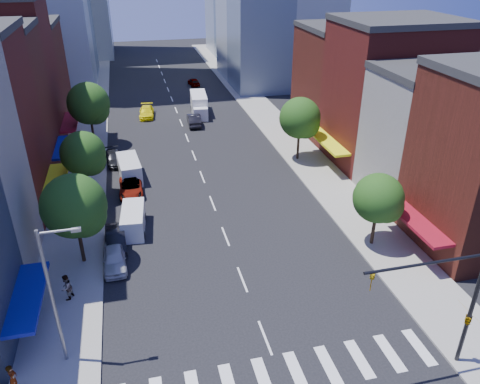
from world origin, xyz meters
The scene contains 27 objects.
ground centered at (0.00, 0.00, 0.00)m, with size 220.00×220.00×0.00m, color black.
sidewalk_left centered at (-12.50, 40.00, 0.07)m, with size 5.00×120.00×0.15m, color gray.
sidewalk_right centered at (12.50, 40.00, 0.07)m, with size 5.00×120.00×0.15m, color gray.
crosswalk centered at (0.00, -3.00, 0.01)m, with size 19.00×3.00×0.01m, color silver.
bldg_left_5 centered at (-21.00, 47.00, 6.50)m, with size 12.00×10.00×13.00m, color #4D1D13.
bldg_right_1 centered at (21.00, 15.00, 6.00)m, with size 12.00×8.00×12.00m, color #B9B4AB.
bldg_right_2 centered at (21.00, 24.00, 7.50)m, with size 12.00×10.00×15.00m, color #591815.
bldg_right_3 centered at (21.00, 34.00, 6.50)m, with size 12.00×10.00×13.00m, color #4D1D13.
traffic_signal centered at (9.94, -4.50, 4.16)m, with size 7.24×2.24×8.00m.
streetlight centered at (-11.81, 1.00, 5.28)m, with size 2.25×0.25×9.00m.
tree_left_near centered at (-11.35, 10.92, 4.87)m, with size 4.80×4.80×7.30m.
tree_left_mid centered at (-11.35, 21.92, 4.53)m, with size 4.20×4.20×6.65m.
tree_left_far centered at (-11.35, 35.92, 5.20)m, with size 5.00×5.00×7.75m.
tree_right_near centered at (11.65, 7.92, 4.19)m, with size 4.00×4.00×6.20m.
tree_right_far centered at (11.65, 25.92, 4.86)m, with size 4.60×4.60×7.20m.
parked_car_front centered at (-9.13, 9.88, 0.73)m, with size 1.73×4.30×1.46m, color #BABBC0.
parked_car_second centered at (-9.01, 12.62, 0.72)m, with size 1.52×4.36×1.44m, color black.
parked_car_third centered at (-7.50, 21.91, 0.68)m, with size 2.27×4.92×1.37m, color #999999.
parked_car_rear centered at (-9.07, 29.87, 0.66)m, with size 1.84×4.53×1.31m, color black.
cargo_van_near centered at (-7.51, 14.80, 0.98)m, with size 2.25×4.78×1.97m.
cargo_van_far centered at (-7.49, 25.33, 1.09)m, with size 2.55×5.33×2.20m.
taxi centered at (-4.49, 45.89, 0.72)m, with size 2.01×4.95×1.44m, color #FAEB0D.
traffic_car_oncoming centered at (1.65, 40.68, 0.79)m, with size 1.68×4.82×1.59m, color black.
traffic_car_far centered at (4.75, 61.55, 0.65)m, with size 1.55×3.84×1.31m, color #999999.
box_truck centered at (3.13, 45.26, 1.38)m, with size 2.75×7.38×2.91m.
pedestrian_near centered at (-14.49, -0.69, 1.08)m, with size 0.68×0.45×1.87m, color #999999.
pedestrian_far centered at (-12.31, 6.63, 1.12)m, with size 0.94×0.73×1.93m, color #999999.
Camera 1 is at (-6.67, -20.87, 21.80)m, focal length 35.00 mm.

